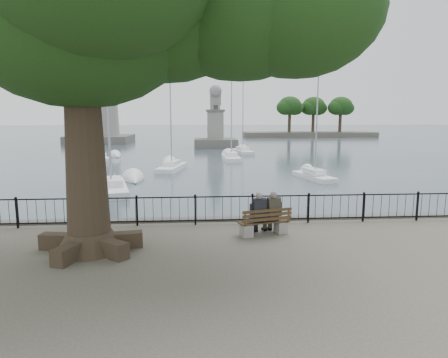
{
  "coord_description": "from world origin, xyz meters",
  "views": [
    {
      "loc": [
        -0.95,
        -11.03,
        3.75
      ],
      "look_at": [
        0.0,
        2.5,
        1.6
      ],
      "focal_mm": 32.0,
      "sensor_mm": 36.0,
      "label": 1
    }
  ],
  "objects": [
    {
      "name": "sailboat_e",
      "position": [
        -11.44,
        32.97,
        -0.62
      ],
      "size": [
        3.5,
        5.32,
        12.65
      ],
      "color": "white",
      "rests_on": "ground"
    },
    {
      "name": "person_left",
      "position": [
        0.97,
        1.2,
        0.65
      ],
      "size": [
        0.52,
        0.76,
        1.4
      ],
      "color": "black",
      "rests_on": "ground"
    },
    {
      "name": "sailboat_g",
      "position": [
        5.0,
        39.97,
        -0.69
      ],
      "size": [
        2.57,
        5.73,
        10.44
      ],
      "color": "white",
      "rests_on": "ground"
    },
    {
      "name": "lion_monument",
      "position": [
        2.0,
        49.92,
        1.38
      ],
      "size": [
        6.43,
        6.43,
        9.38
      ],
      "color": "#4D4D4B",
      "rests_on": "ground"
    },
    {
      "name": "sailboat_c",
      "position": [
        7.94,
        18.32,
        -0.69
      ],
      "size": [
        2.33,
        4.93,
        9.66
      ],
      "color": "white",
      "rests_on": "ground"
    },
    {
      "name": "person_right",
      "position": [
        1.46,
        1.33,
        0.65
      ],
      "size": [
        0.52,
        0.76,
        1.4
      ],
      "color": "#2C2921",
      "rests_on": "ground"
    },
    {
      "name": "sailboat_f",
      "position": [
        2.85,
        32.18,
        -0.67
      ],
      "size": [
        1.71,
        5.89,
        11.78
      ],
      "color": "white",
      "rests_on": "ground"
    },
    {
      "name": "far_shore",
      "position": [
        25.54,
        79.46,
        3.0
      ],
      "size": [
        30.0,
        8.6,
        9.18
      ],
      "color": "#4D4940",
      "rests_on": "ground"
    },
    {
      "name": "sailboat_a",
      "position": [
        -6.27,
        14.31,
        -0.68
      ],
      "size": [
        3.02,
        6.21,
        11.44
      ],
      "color": "white",
      "rests_on": "ground"
    },
    {
      "name": "sailboat_b",
      "position": [
        -3.11,
        24.32,
        -0.66
      ],
      "size": [
        2.63,
        5.8,
        11.65
      ],
      "color": "white",
      "rests_on": "ground"
    },
    {
      "name": "railing",
      "position": [
        0.0,
        2.5,
        0.56
      ],
      "size": [
        22.06,
        0.06,
        1.0
      ],
      "color": "black",
      "rests_on": "ground"
    },
    {
      "name": "bench",
      "position": [
        1.2,
        1.16,
        0.31
      ],
      "size": [
        1.75,
        0.92,
        0.88
      ],
      "color": "gray",
      "rests_on": "ground"
    },
    {
      "name": "lighthouse",
      "position": [
        -18.0,
        62.0,
        12.73
      ],
      "size": [
        10.66,
        10.66,
        32.41
      ],
      "color": "#4D4D4B",
      "rests_on": "ground"
    },
    {
      "name": "harbor",
      "position": [
        0.0,
        3.0,
        -0.5
      ],
      "size": [
        260.0,
        260.0,
        1.2
      ],
      "color": "#4D4D4B",
      "rests_on": "ground"
    }
  ]
}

